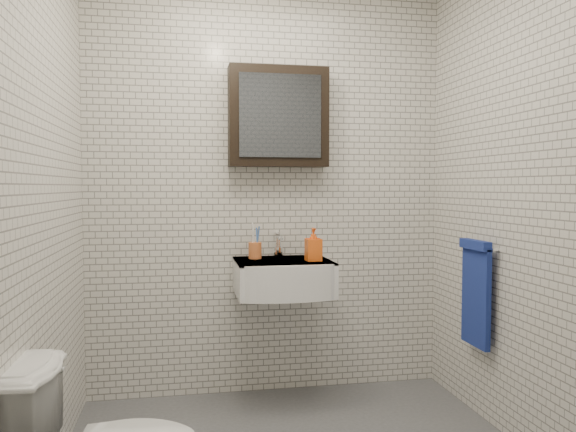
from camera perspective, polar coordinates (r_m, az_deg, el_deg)
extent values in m
cube|color=silver|center=(3.48, -1.99, 2.51)|extent=(2.20, 0.02, 2.50)
cube|color=silver|center=(1.53, 9.39, 1.84)|extent=(2.20, 0.02, 2.50)
cube|color=silver|center=(2.50, -23.96, 2.06)|extent=(0.02, 2.00, 2.50)
cube|color=silver|center=(2.93, 23.03, 2.18)|extent=(0.02, 2.00, 2.50)
cube|color=white|center=(3.31, -0.52, -6.22)|extent=(0.55, 0.45, 0.20)
cylinder|color=silver|center=(3.31, -0.58, -4.66)|extent=(0.31, 0.31, 0.02)
cylinder|color=silver|center=(3.31, -0.58, -4.53)|extent=(0.04, 0.04, 0.01)
cube|color=white|center=(3.29, -0.52, -4.59)|extent=(0.55, 0.45, 0.01)
cylinder|color=silver|center=(3.45, -1.01, -3.66)|extent=(0.06, 0.06, 0.06)
cylinder|color=silver|center=(3.44, -1.01, -2.66)|extent=(0.03, 0.03, 0.08)
cylinder|color=silver|center=(3.38, -0.84, -2.26)|extent=(0.02, 0.12, 0.02)
cube|color=silver|center=(3.47, -1.09, -1.71)|extent=(0.02, 0.09, 0.01)
cube|color=black|center=(3.44, -0.99, 10.01)|extent=(0.60, 0.14, 0.60)
cube|color=#3F444C|center=(3.37, -0.77, 10.17)|extent=(0.49, 0.01, 0.49)
cylinder|color=silver|center=(3.22, 18.87, -3.03)|extent=(0.02, 0.30, 0.02)
cylinder|color=silver|center=(3.35, 18.08, -2.81)|extent=(0.04, 0.02, 0.02)
cylinder|color=silver|center=(3.12, 20.36, -3.25)|extent=(0.04, 0.02, 0.02)
cube|color=navy|center=(3.26, 18.56, -7.77)|extent=(0.03, 0.26, 0.54)
cube|color=navy|center=(3.21, 18.49, -2.78)|extent=(0.05, 0.26, 0.05)
cylinder|color=#D26934|center=(3.36, -3.37, -3.51)|extent=(0.08, 0.08, 0.10)
cylinder|color=white|center=(3.34, -3.60, -2.45)|extent=(0.02, 0.03, 0.19)
cylinder|color=#3B6ABF|center=(3.35, -3.16, -2.61)|extent=(0.01, 0.02, 0.17)
cylinder|color=white|center=(3.37, -3.49, -2.33)|extent=(0.02, 0.04, 0.19)
cylinder|color=#3B6ABF|center=(3.37, -3.10, -2.50)|extent=(0.02, 0.04, 0.17)
imported|color=orange|center=(3.25, 2.60, -2.90)|extent=(0.09, 0.09, 0.19)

